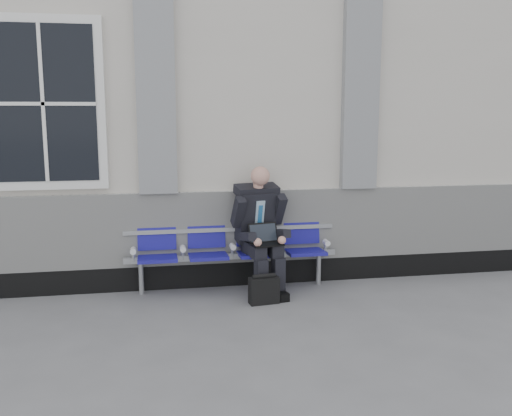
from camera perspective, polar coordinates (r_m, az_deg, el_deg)
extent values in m
cube|color=beige|center=(9.04, -20.35, 8.67)|extent=(14.00, 4.00, 4.20)
cube|color=black|center=(7.33, -22.16, -7.04)|extent=(14.00, 0.10, 0.30)
cube|color=silver|center=(7.18, -22.49, -2.47)|extent=(14.00, 0.08, 0.90)
cube|color=gray|center=(6.85, -10.01, 11.47)|extent=(0.45, 0.14, 2.40)
cube|color=gray|center=(7.31, 10.40, 11.34)|extent=(0.45, 0.14, 2.40)
cube|color=white|center=(6.97, -20.45, 9.74)|extent=(1.35, 0.10, 1.95)
cube|color=black|center=(6.92, -20.52, 9.74)|extent=(1.15, 0.02, 1.75)
cube|color=#9EA0A3|center=(6.99, -2.40, -4.81)|extent=(2.60, 0.07, 0.07)
cube|color=#9EA0A3|center=(7.04, -2.55, -2.13)|extent=(2.60, 0.05, 0.05)
cylinder|color=#9EA0A3|center=(7.00, -11.41, -6.91)|extent=(0.06, 0.06, 0.39)
cylinder|color=#9EA0A3|center=(7.28, 6.27, -6.11)|extent=(0.06, 0.06, 0.39)
cube|color=#140F87|center=(6.85, -9.82, -5.01)|extent=(0.46, 0.42, 0.07)
cube|color=#140F87|center=(6.99, -9.89, -2.51)|extent=(0.46, 0.10, 0.40)
cube|color=#140F87|center=(6.88, -4.79, -4.84)|extent=(0.46, 0.42, 0.07)
cube|color=#140F87|center=(7.02, -4.99, -2.36)|extent=(0.46, 0.10, 0.40)
cube|color=#140F87|center=(6.96, 0.15, -4.63)|extent=(0.46, 0.42, 0.07)
cube|color=#140F87|center=(7.10, -0.16, -2.18)|extent=(0.46, 0.10, 0.40)
cube|color=#140F87|center=(7.09, 4.94, -4.40)|extent=(0.46, 0.42, 0.07)
cube|color=#140F87|center=(7.22, 4.53, -2.00)|extent=(0.46, 0.10, 0.40)
cylinder|color=white|center=(6.86, -12.19, -4.21)|extent=(0.07, 0.12, 0.07)
cylinder|color=white|center=(6.86, -7.33, -4.06)|extent=(0.07, 0.12, 0.07)
cylinder|color=white|center=(6.91, -2.35, -3.87)|extent=(0.07, 0.12, 0.07)
cylinder|color=white|center=(7.02, 2.52, -3.67)|extent=(0.07, 0.12, 0.07)
cylinder|color=white|center=(7.17, 7.05, -3.45)|extent=(0.07, 0.12, 0.07)
cube|color=black|center=(6.66, 0.72, -8.89)|extent=(0.17, 0.30, 0.10)
cube|color=black|center=(6.74, 2.45, -8.67)|extent=(0.17, 0.30, 0.10)
cube|color=black|center=(6.66, 0.51, -7.12)|extent=(0.15, 0.16, 0.47)
cube|color=black|center=(6.74, 2.24, -6.92)|extent=(0.15, 0.16, 0.47)
cube|color=black|center=(6.79, -0.23, -4.15)|extent=(0.24, 0.51, 0.15)
cube|color=black|center=(6.87, 1.46, -3.99)|extent=(0.24, 0.51, 0.15)
cube|color=black|center=(6.95, -0.03, -0.81)|extent=(0.52, 0.45, 0.68)
cube|color=#A5C5D9|center=(6.83, 0.36, -0.82)|extent=(0.13, 0.12, 0.39)
cube|color=#2365A3|center=(6.82, 0.39, -1.01)|extent=(0.06, 0.09, 0.32)
cube|color=black|center=(6.87, 0.06, 1.81)|extent=(0.56, 0.35, 0.16)
cylinder|color=#DD9E8A|center=(6.81, 0.23, 2.38)|extent=(0.12, 0.12, 0.11)
sphere|color=#DD9E8A|center=(6.74, 0.43, 3.22)|extent=(0.23, 0.23, 0.23)
cube|color=black|center=(6.75, -1.76, -0.39)|extent=(0.16, 0.32, 0.40)
cube|color=black|center=(6.94, 2.29, -0.12)|extent=(0.16, 0.32, 0.40)
cube|color=black|center=(6.64, -0.83, -2.86)|extent=(0.16, 0.35, 0.15)
cube|color=black|center=(6.79, 2.59, -2.56)|extent=(0.16, 0.35, 0.15)
sphere|color=#DD9E8A|center=(6.53, 0.17, -3.45)|extent=(0.10, 0.10, 0.10)
sphere|color=#DD9E8A|center=(6.64, 2.61, -3.23)|extent=(0.10, 0.10, 0.10)
cube|color=black|center=(6.68, 1.11, -3.64)|extent=(0.40, 0.31, 0.02)
cube|color=black|center=(6.76, 0.71, -2.47)|extent=(0.37, 0.16, 0.23)
cube|color=black|center=(6.76, 0.74, -2.49)|extent=(0.33, 0.13, 0.19)
cube|color=black|center=(6.56, 0.80, -8.25)|extent=(0.35, 0.18, 0.30)
cylinder|color=black|center=(6.51, 0.80, -6.84)|extent=(0.27, 0.09, 0.05)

